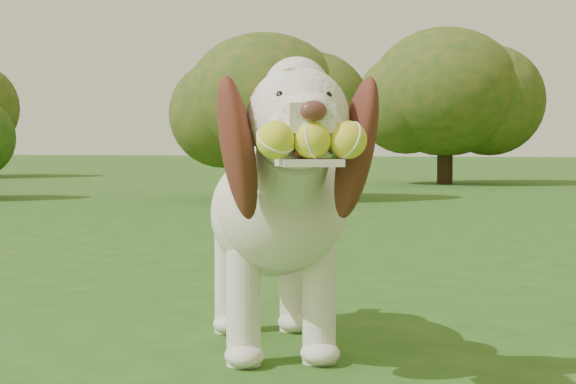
# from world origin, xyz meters

# --- Properties ---
(ground) EXTENTS (80.00, 80.00, 0.00)m
(ground) POSITION_xyz_m (0.00, 0.00, 0.00)
(ground) COLOR #264D16
(ground) RESTS_ON ground
(dog) EXTENTS (0.83, 1.29, 0.88)m
(dog) POSITION_xyz_m (0.52, 0.35, 0.47)
(dog) COLOR white
(dog) RESTS_ON ground
(shrub_i) EXTENTS (2.33, 2.33, 2.41)m
(shrub_i) POSITION_xyz_m (-0.41, 12.44, 1.42)
(shrub_i) COLOR #382314
(shrub_i) RESTS_ON ground
(shrub_b) EXTENTS (1.81, 1.81, 1.88)m
(shrub_b) POSITION_xyz_m (-1.88, 7.85, 1.10)
(shrub_b) COLOR #382314
(shrub_b) RESTS_ON ground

